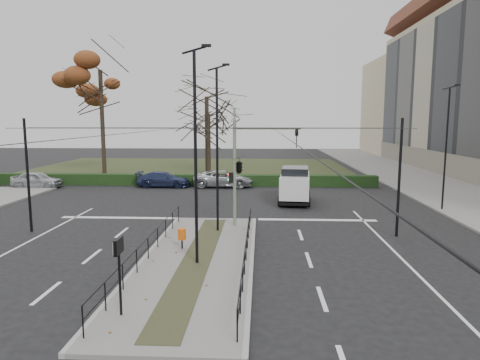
% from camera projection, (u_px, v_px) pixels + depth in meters
% --- Properties ---
extents(ground, '(140.00, 140.00, 0.00)m').
position_uv_depth(ground, '(205.00, 245.00, 20.39)').
color(ground, black).
rests_on(ground, ground).
extents(median_island, '(4.40, 15.00, 0.14)m').
position_uv_depth(median_island, '(197.00, 260.00, 17.91)').
color(median_island, slate).
rests_on(median_island, ground).
extents(sidewalk_east, '(8.00, 90.00, 0.14)m').
position_uv_depth(sidewalk_east, '(420.00, 181.00, 41.26)').
color(sidewalk_east, slate).
rests_on(sidewalk_east, ground).
extents(park, '(38.00, 26.00, 0.10)m').
position_uv_depth(park, '(190.00, 168.00, 52.33)').
color(park, '#283219').
rests_on(park, ground).
extents(hedge, '(38.00, 1.00, 1.00)m').
position_uv_depth(hedge, '(166.00, 180.00, 39.02)').
color(hedge, black).
rests_on(hedge, ground).
extents(median_railing, '(4.14, 13.24, 0.92)m').
position_uv_depth(median_railing, '(197.00, 240.00, 17.69)').
color(median_railing, black).
rests_on(median_railing, median_island).
extents(catenary, '(20.00, 34.00, 6.00)m').
position_uv_depth(catenary, '(209.00, 170.00, 21.52)').
color(catenary, black).
rests_on(catenary, ground).
extents(traffic_light, '(3.92, 2.24, 5.76)m').
position_uv_depth(traffic_light, '(241.00, 165.00, 23.14)').
color(traffic_light, slate).
rests_on(traffic_light, median_island).
extents(litter_bin, '(0.36, 0.36, 0.92)m').
position_uv_depth(litter_bin, '(182.00, 234.00, 19.21)').
color(litter_bin, black).
rests_on(litter_bin, median_island).
extents(info_panel, '(0.13, 0.61, 2.34)m').
position_uv_depth(info_panel, '(119.00, 255.00, 12.49)').
color(info_panel, black).
rests_on(info_panel, median_island).
extents(streetlamp_median_near, '(0.72, 0.15, 8.60)m').
position_uv_depth(streetlamp_median_near, '(196.00, 156.00, 16.76)').
color(streetlamp_median_near, black).
rests_on(streetlamp_median_near, median_island).
extents(streetlamp_median_far, '(0.71, 0.15, 8.55)m').
position_uv_depth(streetlamp_median_far, '(218.00, 148.00, 21.87)').
color(streetlamp_median_far, black).
rests_on(streetlamp_median_far, median_island).
extents(streetlamp_sidewalk, '(0.67, 0.14, 8.00)m').
position_uv_depth(streetlamp_sidewalk, '(446.00, 147.00, 27.41)').
color(streetlamp_sidewalk, black).
rests_on(streetlamp_sidewalk, sidewalk_east).
extents(parked_car_first, '(4.31, 1.79, 1.46)m').
position_uv_depth(parked_car_first, '(37.00, 180.00, 37.44)').
color(parked_car_first, '#A6AAAE').
rests_on(parked_car_first, ground).
extents(parked_car_third, '(4.80, 2.06, 1.38)m').
position_uv_depth(parked_car_third, '(164.00, 179.00, 38.00)').
color(parked_car_third, '#212A4D').
rests_on(parked_car_third, ground).
extents(parked_car_fourth, '(5.34, 2.55, 1.47)m').
position_uv_depth(parked_car_fourth, '(223.00, 179.00, 38.03)').
color(parked_car_fourth, '#A6AAAE').
rests_on(parked_car_fourth, ground).
extents(white_van, '(2.59, 5.03, 2.55)m').
position_uv_depth(white_van, '(295.00, 184.00, 30.81)').
color(white_van, silver).
rests_on(white_van, ground).
extents(rust_tree, '(8.84, 8.84, 14.46)m').
position_uv_depth(rust_tree, '(100.00, 70.00, 44.62)').
color(rust_tree, black).
rests_on(rust_tree, park).
extents(bare_tree_center, '(8.52, 8.52, 11.07)m').
position_uv_depth(bare_tree_center, '(207.00, 102.00, 46.22)').
color(bare_tree_center, black).
rests_on(bare_tree_center, park).
extents(bare_tree_near, '(5.87, 5.87, 8.58)m').
position_uv_depth(bare_tree_near, '(208.00, 118.00, 45.47)').
color(bare_tree_near, black).
rests_on(bare_tree_near, park).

